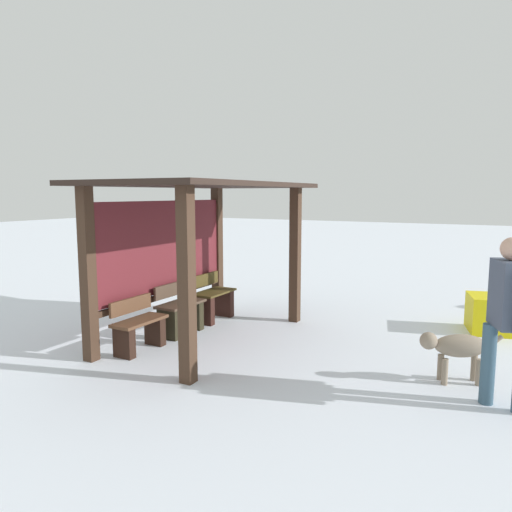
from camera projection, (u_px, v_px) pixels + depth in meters
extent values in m
plane|color=white|center=(207.00, 338.00, 7.06)|extent=(60.00, 60.00, 0.00)
cube|color=#3F2B1E|center=(187.00, 286.00, 5.26)|extent=(0.15, 0.15, 2.21)
cube|color=#3F2B1E|center=(295.00, 256.00, 7.86)|extent=(0.15, 0.15, 2.21)
cube|color=#3F2B1E|center=(88.00, 275.00, 5.98)|extent=(0.15, 0.15, 2.21)
cube|color=#3F2B1E|center=(217.00, 250.00, 8.57)|extent=(0.15, 0.15, 2.21)
cube|color=black|center=(204.00, 185.00, 6.77)|extent=(3.51, 2.06, 0.07)
cube|color=maroon|center=(164.00, 246.00, 7.25)|extent=(2.82, 0.08, 1.38)
cube|color=#3F2B1E|center=(166.00, 295.00, 7.34)|extent=(2.82, 0.06, 0.08)
cube|color=brown|center=(140.00, 321.00, 6.43)|extent=(0.81, 0.34, 0.04)
cube|color=brown|center=(131.00, 305.00, 6.48)|extent=(0.77, 0.04, 0.20)
cube|color=black|center=(155.00, 331.00, 6.72)|extent=(0.12, 0.29, 0.40)
cube|color=black|center=(124.00, 343.00, 6.19)|extent=(0.12, 0.29, 0.40)
cube|color=#473528|center=(181.00, 304.00, 7.22)|extent=(0.81, 0.39, 0.04)
cube|color=#473528|center=(171.00, 290.00, 7.27)|extent=(0.77, 0.04, 0.20)
cube|color=black|center=(193.00, 315.00, 7.51)|extent=(0.12, 0.33, 0.45)
cube|color=black|center=(168.00, 324.00, 6.98)|extent=(0.12, 0.33, 0.45)
cube|color=#473919|center=(214.00, 292.00, 8.01)|extent=(0.81, 0.41, 0.03)
cube|color=#473919|center=(205.00, 280.00, 8.07)|extent=(0.77, 0.04, 0.20)
cube|color=black|center=(224.00, 303.00, 8.31)|extent=(0.12, 0.35, 0.46)
cube|color=black|center=(204.00, 310.00, 7.77)|extent=(0.12, 0.35, 0.46)
cube|color=#414B5E|center=(510.00, 294.00, 4.61)|extent=(0.49, 0.39, 0.66)
cylinder|color=#39566A|center=(488.00, 364.00, 4.81)|extent=(0.18, 0.18, 0.83)
cylinder|color=#414B5E|center=(499.00, 292.00, 4.87)|extent=(0.12, 0.12, 0.59)
ellipsoid|color=gray|center=(461.00, 346.00, 5.34)|extent=(0.46, 0.63, 0.26)
sphere|color=gray|center=(429.00, 341.00, 5.36)|extent=(0.19, 0.19, 0.19)
cylinder|color=gray|center=(493.00, 343.00, 5.32)|extent=(0.14, 0.21, 0.19)
cylinder|color=gray|center=(440.00, 367.00, 5.46)|extent=(0.07, 0.07, 0.30)
cylinder|color=gray|center=(445.00, 372.00, 5.32)|extent=(0.07, 0.07, 0.30)
cylinder|color=gray|center=(474.00, 368.00, 5.44)|extent=(0.07, 0.07, 0.30)
cylinder|color=gray|center=(479.00, 372.00, 5.30)|extent=(0.07, 0.07, 0.30)
cube|color=yellow|center=(488.00, 314.00, 7.36)|extent=(0.82, 0.71, 0.56)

